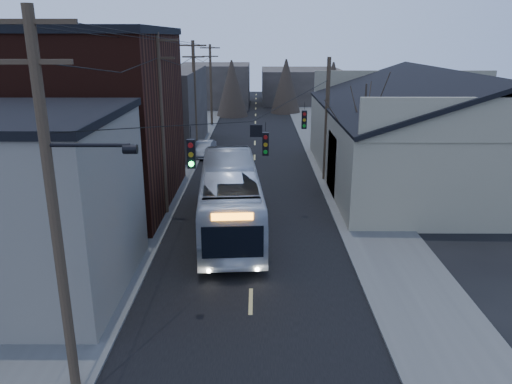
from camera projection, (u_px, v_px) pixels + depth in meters
road_surface at (254, 163)px, 40.22m from camera, size 9.00×110.00×0.02m
sidewalk_left at (174, 163)px, 40.23m from camera, size 4.00×110.00×0.12m
sidewalk_right at (335, 163)px, 40.19m from camera, size 4.00×110.00×0.12m
building_clapboard at (17, 207)px, 19.16m from camera, size 8.00×8.00×7.00m
building_brick at (83, 122)px, 29.22m from camera, size 10.00×12.00×10.00m
building_left_far at (149, 109)px, 44.94m from camera, size 9.00×14.00×7.00m
warehouse at (441, 143)px, 34.61m from camera, size 16.16×20.60×7.73m
building_far_left at (215, 85)px, 72.76m from camera, size 10.00×12.00×6.00m
building_far_right at (301, 86)px, 77.65m from camera, size 12.00×14.00×5.00m
bare_tree at (363, 145)px, 29.59m from camera, size 0.40×0.40×7.20m
utility_lines at (207, 112)px, 33.17m from camera, size 11.24×45.28×10.50m
bus at (230, 197)px, 26.11m from camera, size 3.80×12.65×3.48m
parked_car at (204, 149)px, 42.45m from camera, size 1.86×4.10×1.30m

